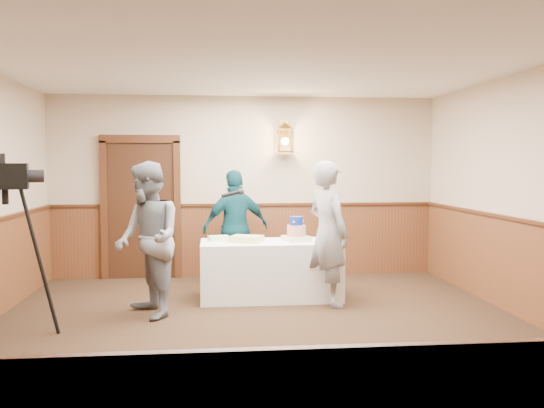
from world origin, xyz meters
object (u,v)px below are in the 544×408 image
(interviewer, at_px, (148,239))
(baker, at_px, (328,233))
(tv_camera_rig, at_px, (7,260))
(assistant_p, at_px, (236,228))
(display_table, at_px, (270,270))
(tiered_cake, at_px, (296,231))
(sheet_cake_yellow, at_px, (246,239))
(sheet_cake_green, at_px, (219,238))

(interviewer, xyz_separation_m, baker, (2.15, 0.35, 0.00))
(interviewer, height_order, tv_camera_rig, interviewer)
(interviewer, xyz_separation_m, assistant_p, (1.07, 1.60, -0.06))
(display_table, height_order, baker, baker)
(baker, height_order, tv_camera_rig, baker)
(tiered_cake, distance_m, sheet_cake_yellow, 0.66)
(baker, relative_size, assistant_p, 1.07)
(interviewer, bearing_deg, baker, 74.41)
(interviewer, bearing_deg, sheet_cake_green, 113.43)
(sheet_cake_green, xyz_separation_m, interviewer, (-0.81, -0.91, 0.11))
(assistant_p, relative_size, tv_camera_rig, 0.95)
(assistant_p, bearing_deg, interviewer, 38.27)
(sheet_cake_green, xyz_separation_m, tv_camera_rig, (-2.12, -1.59, 0.01))
(tiered_cake, relative_size, sheet_cake_yellow, 1.00)
(display_table, height_order, sheet_cake_green, sheet_cake_green)
(sheet_cake_green, bearing_deg, assistant_p, 70.02)
(baker, bearing_deg, tiered_cake, 8.80)
(sheet_cake_yellow, height_order, interviewer, interviewer)
(sheet_cake_green, relative_size, tv_camera_rig, 0.15)
(sheet_cake_yellow, relative_size, sheet_cake_green, 1.49)
(display_table, height_order, tiered_cake, tiered_cake)
(sheet_cake_green, distance_m, interviewer, 1.23)
(display_table, bearing_deg, tiered_cake, 5.23)
(display_table, height_order, sheet_cake_yellow, sheet_cake_yellow)
(sheet_cake_yellow, xyz_separation_m, assistant_p, (-0.10, 0.86, 0.05))
(interviewer, relative_size, tv_camera_rig, 1.02)
(tv_camera_rig, bearing_deg, sheet_cake_green, 24.25)
(tiered_cake, bearing_deg, assistant_p, 133.08)
(baker, bearing_deg, interviewer, 71.27)
(display_table, distance_m, tv_camera_rig, 3.17)
(interviewer, distance_m, baker, 2.18)
(tiered_cake, xyz_separation_m, interviewer, (-1.82, -0.79, 0.02))
(display_table, xyz_separation_m, tiered_cake, (0.34, 0.03, 0.50))
(assistant_p, bearing_deg, tv_camera_rig, 25.83)
(sheet_cake_yellow, bearing_deg, tiered_cake, 4.70)
(tv_camera_rig, bearing_deg, interviewer, 14.94)
(display_table, relative_size, tv_camera_rig, 1.02)
(display_table, distance_m, sheet_cake_green, 0.79)
(display_table, relative_size, interviewer, 1.01)
(interviewer, bearing_deg, tv_camera_rig, -87.14)
(display_table, relative_size, assistant_p, 1.08)
(sheet_cake_yellow, height_order, baker, baker)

